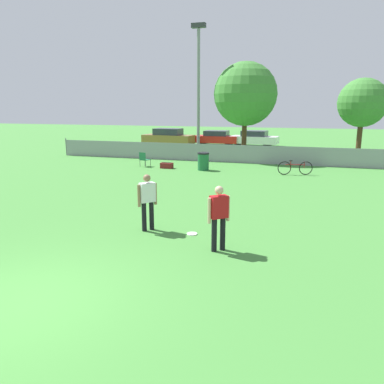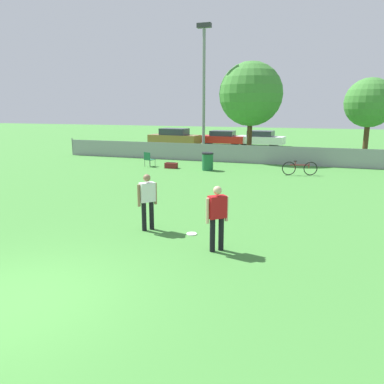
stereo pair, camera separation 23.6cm
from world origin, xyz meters
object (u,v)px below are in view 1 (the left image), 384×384
Objects in this scene: parked_car_tan at (168,137)px; player_receiver_white at (147,199)px; tree_far_right at (363,103)px; player_defender_red at (219,214)px; gear_bag_sideline at (167,166)px; parked_car_red at (216,138)px; bicycle_sideline at (295,168)px; trash_bin at (203,161)px; light_pole at (198,81)px; parked_car_white at (254,138)px; tree_near_pole at (245,94)px; folding_chair_sideline at (144,159)px; frisbee_disc at (192,234)px.

player_receiver_white is at bearing -66.25° from parked_car_tan.
tree_far_right reaches higher than player_defender_red.
parked_car_red is at bearing 92.27° from gear_bag_sideline.
player_receiver_white is 10.91m from bicycle_sideline.
tree_far_right reaches higher than trash_bin.
trash_bin is at bearing -70.34° from light_pole.
parked_car_white is (3.45, 0.04, 0.03)m from parked_car_red.
tree_near_pole is 9.72m from parked_car_white.
bicycle_sideline is at bearing -118.30° from tree_far_right.
frisbee_disc is at bearing 137.92° from folding_chair_sideline.
tree_near_pole reaches higher than parked_car_tan.
gear_bag_sideline is at bearing -147.58° from tree_far_right.
parked_car_tan is (-10.18, 23.31, -0.19)m from player_defender_red.
parked_car_tan is 1.15× the size of parked_car_red.
parked_car_white reaches higher than folding_chair_sideline.
parked_car_white reaches higher than parked_car_red.
frisbee_disc is (-5.91, -17.02, -3.60)m from tree_far_right.
parked_car_white reaches higher than trash_bin.
frisbee_disc is 0.30× the size of trash_bin.
tree_near_pole is at bearing 56.14° from player_defender_red.
tree_far_right is 3.02× the size of bicycle_sideline.
tree_near_pole is 3.91× the size of player_defender_red.
parked_car_red is at bearing 114.17° from tree_near_pole.
bicycle_sideline reaches higher than gear_bag_sideline.
parked_car_white is (-4.08, 14.10, 0.30)m from bicycle_sideline.
tree_near_pole is 1.20× the size of tree_far_right.
parked_car_tan reaches higher than bicycle_sideline.
frisbee_disc is 0.07× the size of parked_car_red.
light_pole is 9.95m from parked_car_tan.
folding_chair_sideline is at bearing -112.73° from light_pole.
gear_bag_sideline is at bearing -166.56° from folding_chair_sideline.
tree_far_right is at bearing 46.03° from bicycle_sideline.
trash_bin is 0.23× the size of parked_car_white.
folding_chair_sideline is 14.64m from parked_car_white.
gear_bag_sideline is at bearing 75.29° from player_defender_red.
tree_near_pole is at bearing -37.15° from parked_car_tan.
parked_car_tan is (-9.23, 22.38, 0.71)m from frisbee_disc.
gear_bag_sideline is 0.16× the size of parked_car_white.
gear_bag_sideline is at bearing 114.57° from frisbee_disc.
tree_near_pole is 1.33× the size of parked_car_tan.
trash_bin reaches higher than folding_chair_sideline.
player_defender_red is 5.55× the size of frisbee_disc.
player_receiver_white is at bearing -80.73° from parked_car_red.
frisbee_disc is 24.45m from parked_car_white.
player_defender_red is at bearing -72.60° from trash_bin.
tree_far_right reaches higher than bicycle_sideline.
player_defender_red is (5.17, -15.85, -4.09)m from light_pole.
parked_car_white is (2.41, 9.45, -4.35)m from light_pole.
parked_car_red is (-2.70, 14.06, 0.15)m from trash_bin.
player_defender_red is at bearing -82.41° from tree_near_pole.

